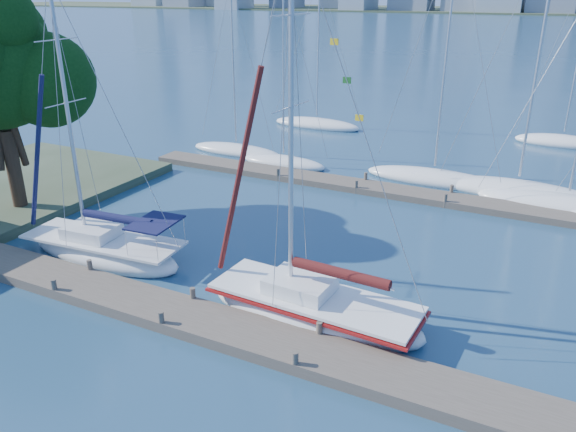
% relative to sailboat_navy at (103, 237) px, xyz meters
% --- Properties ---
extents(ground, '(700.00, 700.00, 0.00)m').
position_rel_sailboat_navy_xyz_m(ground, '(5.86, -2.57, -0.96)').
color(ground, navy).
rests_on(ground, ground).
extents(near_dock, '(26.00, 2.00, 0.40)m').
position_rel_sailboat_navy_xyz_m(near_dock, '(5.86, -2.57, -0.76)').
color(near_dock, brown).
rests_on(near_dock, ground).
extents(far_dock, '(30.00, 1.80, 0.36)m').
position_rel_sailboat_navy_xyz_m(far_dock, '(7.86, 13.43, -0.78)').
color(far_dock, brown).
rests_on(far_dock, ground).
extents(far_shore, '(800.00, 100.00, 1.50)m').
position_rel_sailboat_navy_xyz_m(far_shore, '(5.86, 317.43, -0.96)').
color(far_shore, '#38472D').
rests_on(far_shore, ground).
extents(sailboat_navy, '(7.85, 3.16, 11.85)m').
position_rel_sailboat_navy_xyz_m(sailboat_navy, '(0.00, 0.00, 0.00)').
color(sailboat_navy, white).
rests_on(sailboat_navy, ground).
extents(sailboat_maroon, '(8.09, 3.00, 13.24)m').
position_rel_sailboat_navy_xyz_m(sailboat_maroon, '(10.07, -0.39, 0.11)').
color(sailboat_maroon, white).
rests_on(sailboat_maroon, ground).
extents(bg_boat_0, '(7.22, 3.44, 11.76)m').
position_rel_sailboat_navy_xyz_m(bg_boat_0, '(-3.62, 16.77, -0.73)').
color(bg_boat_0, white).
rests_on(bg_boat_0, ground).
extents(bg_boat_1, '(6.10, 2.81, 12.13)m').
position_rel_sailboat_navy_xyz_m(bg_boat_1, '(0.70, 15.68, -0.72)').
color(bg_boat_1, white).
rests_on(bg_boat_1, ground).
extents(bg_boat_2, '(8.55, 4.74, 14.34)m').
position_rel_sailboat_navy_xyz_m(bg_boat_2, '(10.34, 16.65, -0.69)').
color(bg_boat_2, white).
rests_on(bg_boat_2, ground).
extents(bg_boat_3, '(8.80, 3.78, 14.93)m').
position_rel_sailboat_navy_xyz_m(bg_boat_3, '(15.08, 16.40, -0.66)').
color(bg_boat_3, white).
rests_on(bg_boat_3, ground).
extents(bg_boat_4, '(9.36, 4.75, 12.88)m').
position_rel_sailboat_navy_xyz_m(bg_boat_4, '(17.65, 15.16, -0.70)').
color(bg_boat_4, white).
rests_on(bg_boat_4, ground).
extents(bg_boat_6, '(7.75, 2.70, 12.23)m').
position_rel_sailboat_navy_xyz_m(bg_boat_6, '(-1.86, 26.79, -0.70)').
color(bg_boat_6, white).
rests_on(bg_boat_6, ground).
extents(bg_boat_7, '(6.92, 3.08, 13.82)m').
position_rel_sailboat_navy_xyz_m(bg_boat_7, '(16.90, 29.58, -0.68)').
color(bg_boat_7, white).
rests_on(bg_boat_7, ground).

